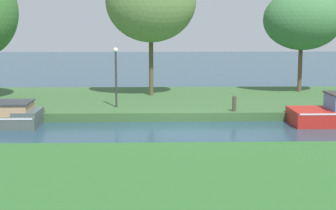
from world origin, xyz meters
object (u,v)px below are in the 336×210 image
object	(u,v)px
lamp_post	(116,70)
mooring_post_far	(234,104)
willow_tree_centre	(151,1)
willow_tree_right	(303,20)

from	to	relation	value
lamp_post	mooring_post_far	xyz separation A→B (m)	(5.54, -1.42, -1.47)
willow_tree_centre	lamp_post	xyz separation A→B (m)	(-1.69, -4.05, -3.41)
lamp_post	willow_tree_centre	bearing A→B (deg)	67.34
willow_tree_centre	mooring_post_far	bearing A→B (deg)	-54.86
willow_tree_right	mooring_post_far	distance (m)	9.27
willow_tree_right	lamp_post	world-z (taller)	willow_tree_right
willow_tree_centre	lamp_post	size ratio (longest dim) A/B	2.60
mooring_post_far	willow_tree_centre	bearing A→B (deg)	125.14
willow_tree_right	lamp_post	xyz separation A→B (m)	(-10.50, -5.40, -2.40)
willow_tree_centre	mooring_post_far	distance (m)	8.28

